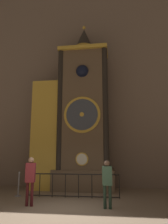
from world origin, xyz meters
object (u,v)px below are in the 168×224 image
Objects in this scene: clock_tower at (75,118)px; stanchion_post at (18,188)px; visitor_near at (30,176)px; visitor_far at (107,179)px.

clock_tower is 4.60m from stanchion_post.
stanchion_post is (-1.23, 1.75, -0.69)m from visitor_near.
clock_tower reaches higher than visitor_near.
visitor_near is (-0.94, -3.84, -2.78)m from clock_tower.
visitor_near is 2.25m from stanchion_post.
visitor_far is (1.87, -3.85, -2.85)m from clock_tower.
visitor_near reaches higher than visitor_far.
clock_tower is at bearing 68.11° from visitor_near.
stanchion_post is at bearing 152.56° from visitor_far.
stanchion_post is (-2.17, -2.09, -3.47)m from clock_tower.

